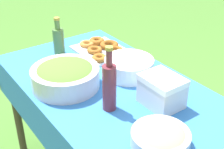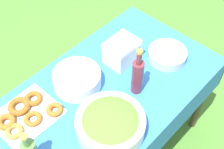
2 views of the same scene
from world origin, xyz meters
name	(u,v)px [view 1 (image 1 of 2)]	position (x,y,z in m)	size (l,w,h in m)	color
picnic_table	(113,103)	(0.00, 0.00, 0.66)	(1.44, 0.79, 0.76)	#2D6BB2
salad_bowl	(65,75)	(-0.15, -0.20, 0.83)	(0.35, 0.35, 0.13)	silver
pasta_bowl	(161,137)	(0.47, -0.10, 0.80)	(0.24, 0.24, 0.08)	#B2B7BC
donut_platter	(101,49)	(-0.39, 0.19, 0.78)	(0.35, 0.29, 0.05)	silver
plate_stack	(129,67)	(-0.06, 0.15, 0.81)	(0.27, 0.27, 0.10)	white
olive_oil_bottle	(59,40)	(-0.52, -0.04, 0.85)	(0.07, 0.07, 0.24)	#4C7238
wine_bottle	(109,85)	(0.15, -0.12, 0.89)	(0.06, 0.06, 0.32)	maroon
cooler_box	(162,91)	(0.26, 0.09, 0.84)	(0.19, 0.16, 0.15)	silver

